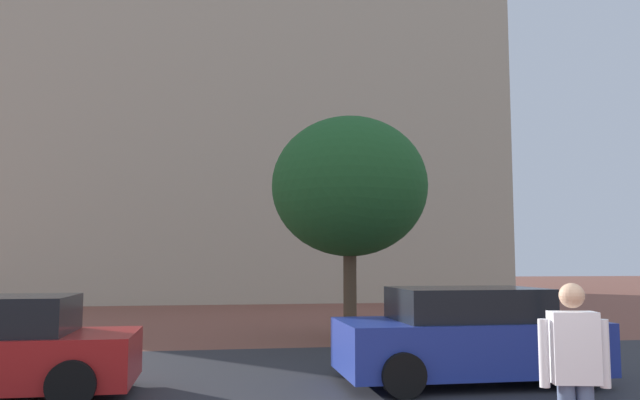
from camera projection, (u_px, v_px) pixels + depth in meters
The scene contains 6 objects.
ground_plane at pixel (316, 349), 13.83m from camera, with size 120.00×120.00×0.00m, color brown.
street_asphalt_strip at pixel (342, 371), 11.02m from camera, with size 120.00×6.18×0.00m, color #2D2D33.
landmark_building at pixel (221, 103), 35.49m from camera, with size 28.88×14.21×38.85m.
person_skater at pixel (574, 371), 5.51m from camera, with size 0.60×0.35×1.73m.
car_blue at pixel (467, 337), 10.05m from camera, with size 4.09×2.07×1.50m.
tree_curb_far at pixel (350, 187), 15.74m from camera, with size 3.89×3.89×5.53m.
Camera 1 is at (-2.25, -3.90, 1.92)m, focal length 35.38 mm.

